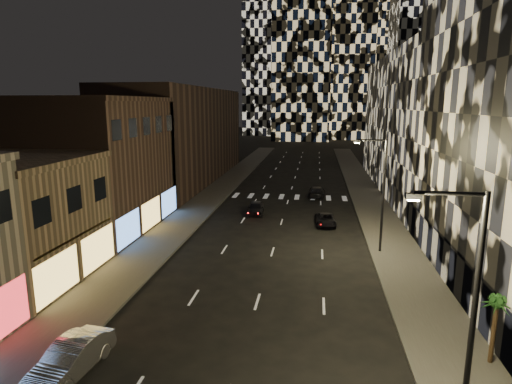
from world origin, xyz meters
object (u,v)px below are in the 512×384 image
(streetlight_near, at_px, (467,304))
(car_dark_oncoming, at_px, (317,192))
(streetlight_far, at_px, (380,188))
(car_dark_midlane, at_px, (256,208))
(car_silver_parked, at_px, (71,358))
(car_dark_rightlane, at_px, (325,220))
(palm_tree, at_px, (497,307))

(streetlight_near, distance_m, car_dark_oncoming, 40.89)
(streetlight_far, height_order, car_dark_midlane, streetlight_far)
(car_dark_oncoming, bearing_deg, car_silver_parked, 78.77)
(car_silver_parked, bearing_deg, car_dark_rightlane, 71.71)
(car_dark_oncoming, distance_m, car_dark_rightlane, 12.98)
(streetlight_far, bearing_deg, car_silver_parked, -130.57)
(car_dark_rightlane, bearing_deg, streetlight_near, -86.52)
(streetlight_near, relative_size, car_dark_oncoming, 1.90)
(palm_tree, bearing_deg, streetlight_far, 101.98)
(car_silver_parked, bearing_deg, car_dark_oncoming, 80.54)
(streetlight_far, xyz_separation_m, car_silver_parked, (-15.55, -18.16, -4.59))
(streetlight_far, height_order, palm_tree, streetlight_far)
(car_dark_midlane, xyz_separation_m, car_dark_rightlane, (7.40, -3.34, -0.14))
(car_silver_parked, height_order, palm_tree, palm_tree)
(streetlight_near, distance_m, palm_tree, 6.55)
(car_silver_parked, xyz_separation_m, car_dark_midlane, (4.17, 28.88, -0.07))
(streetlight_far, bearing_deg, streetlight_near, -90.00)
(car_dark_midlane, relative_size, car_dark_oncoming, 0.86)
(streetlight_near, xyz_separation_m, streetlight_far, (0.00, 20.00, 0.00))
(palm_tree, bearing_deg, car_dark_rightlane, 107.81)
(car_silver_parked, distance_m, car_dark_rightlane, 28.04)
(streetlight_near, height_order, car_dark_oncoming, streetlight_near)
(streetlight_near, distance_m, car_silver_parked, 16.32)
(streetlight_near, xyz_separation_m, car_dark_midlane, (-11.38, 30.71, -4.66))
(streetlight_far, distance_m, car_dark_rightlane, 9.66)
(car_silver_parked, bearing_deg, palm_tree, 16.20)
(car_dark_oncoming, distance_m, palm_tree, 36.12)
(streetlight_near, height_order, car_dark_midlane, streetlight_near)
(streetlight_near, bearing_deg, streetlight_far, 90.00)
(car_silver_parked, distance_m, car_dark_oncoming, 39.95)
(streetlight_far, distance_m, palm_tree, 15.36)
(car_dark_oncoming, bearing_deg, streetlight_near, 101.17)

